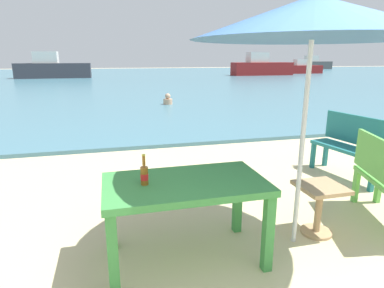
% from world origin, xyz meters
% --- Properties ---
extents(sea_water, '(120.00, 50.00, 0.08)m').
position_xyz_m(sea_water, '(0.00, 30.00, 0.04)').
color(sea_water, teal).
rests_on(sea_water, ground_plane).
extents(picnic_table_green, '(1.40, 0.80, 0.76)m').
position_xyz_m(picnic_table_green, '(-1.04, 1.24, 0.65)').
color(picnic_table_green, '#3D8C42').
rests_on(picnic_table_green, ground_plane).
extents(beer_bottle_amber, '(0.07, 0.07, 0.26)m').
position_xyz_m(beer_bottle_amber, '(-1.38, 1.24, 0.85)').
color(beer_bottle_amber, brown).
rests_on(beer_bottle_amber, picnic_table_green).
extents(patio_umbrella, '(2.10, 2.10, 2.30)m').
position_xyz_m(patio_umbrella, '(0.09, 1.24, 2.12)').
color(patio_umbrella, silver).
rests_on(patio_umbrella, ground_plane).
extents(side_table_wood, '(0.44, 0.44, 0.54)m').
position_xyz_m(side_table_wood, '(0.40, 1.31, 0.35)').
color(side_table_wood, tan).
rests_on(side_table_wood, ground_plane).
extents(bench_teal_center, '(0.55, 1.24, 0.95)m').
position_xyz_m(bench_teal_center, '(1.91, 2.66, 0.54)').
color(bench_teal_center, '#237275').
rests_on(bench_teal_center, ground_plane).
extents(swimmer_person, '(0.34, 0.34, 0.41)m').
position_xyz_m(swimmer_person, '(0.55, 10.80, 0.24)').
color(swimmer_person, tan).
rests_on(swimmer_person, sea_water).
extents(boat_tanker, '(6.15, 1.68, 2.23)m').
position_xyz_m(boat_tanker, '(13.50, 29.31, 0.88)').
color(boat_tanker, maroon).
rests_on(boat_tanker, sea_water).
extents(boat_cargo_ship, '(4.32, 1.18, 1.57)m').
position_xyz_m(boat_cargo_ship, '(19.70, 31.60, 0.64)').
color(boat_cargo_ship, maroon).
rests_on(boat_cargo_ship, sea_water).
extents(boat_fishing_trawler, '(6.15, 1.68, 2.23)m').
position_xyz_m(boat_fishing_trawler, '(-6.14, 29.59, 0.88)').
color(boat_fishing_trawler, '#38383F').
rests_on(boat_fishing_trawler, sea_water).
extents(boat_ferry, '(5.61, 1.53, 2.04)m').
position_xyz_m(boat_ferry, '(29.68, 44.15, 0.81)').
color(boat_ferry, '#4C4C4C').
rests_on(boat_ferry, sea_water).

